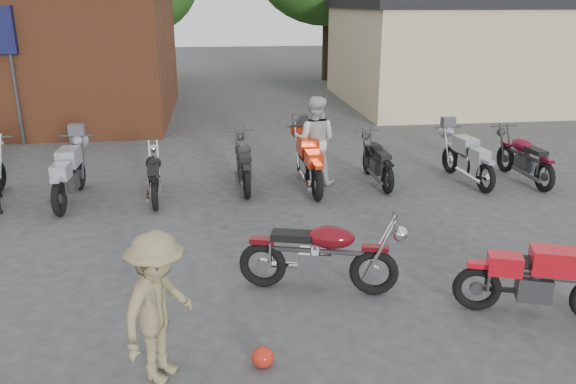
{
  "coord_description": "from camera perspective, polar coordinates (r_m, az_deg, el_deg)",
  "views": [
    {
      "loc": [
        -1.53,
        -5.75,
        3.67
      ],
      "look_at": [
        -0.46,
        2.35,
        0.9
      ],
      "focal_mm": 35.0,
      "sensor_mm": 36.0,
      "label": 1
    }
  ],
  "objects": [
    {
      "name": "ground",
      "position": [
        6.99,
        6.43,
        -13.06
      ],
      "size": [
        90.0,
        90.0,
        0.0
      ],
      "primitive_type": "plane",
      "color": "#323335"
    },
    {
      "name": "stucco_building",
      "position": [
        23.13,
        18.71,
        13.01
      ],
      "size": [
        10.0,
        8.0,
        3.5
      ],
      "primitive_type": "cube",
      "color": "tan",
      "rests_on": "ground"
    },
    {
      "name": "tree_1",
      "position": [
        27.97,
        -15.43,
        18.16
      ],
      "size": [
        5.92,
        5.92,
        7.4
      ],
      "primitive_type": null,
      "color": "#1B4312",
      "rests_on": "ground"
    },
    {
      "name": "vintage_motorcycle",
      "position": [
        7.39,
        3.38,
        -5.93
      ],
      "size": [
        2.15,
        1.21,
        1.18
      ],
      "primitive_type": null,
      "rotation": [
        0.0,
        0.0,
        -0.28
      ],
      "color": "#590B12",
      "rests_on": "ground"
    },
    {
      "name": "sportbike",
      "position": [
        7.47,
        24.34,
        -7.81
      ],
      "size": [
        1.97,
        1.21,
        1.09
      ],
      "primitive_type": null,
      "rotation": [
        0.0,
        0.0,
        -0.34
      ],
      "color": "red",
      "rests_on": "ground"
    },
    {
      "name": "helmet",
      "position": [
        6.18,
        -2.56,
        -16.4
      ],
      "size": [
        0.29,
        0.29,
        0.22
      ],
      "primitive_type": "ellipsoid",
      "rotation": [
        0.0,
        0.0,
        0.22
      ],
      "color": "#AD2012",
      "rests_on": "ground"
    },
    {
      "name": "person_light",
      "position": [
        11.77,
        2.74,
        5.25
      ],
      "size": [
        1.09,
        0.97,
        1.86
      ],
      "primitive_type": "imported",
      "rotation": [
        0.0,
        0.0,
        2.79
      ],
      "color": "#B5B5B0",
      "rests_on": "ground"
    },
    {
      "name": "person_tan",
      "position": [
        5.81,
        -13.02,
        -11.38
      ],
      "size": [
        1.03,
        1.19,
        1.6
      ],
      "primitive_type": "imported",
      "rotation": [
        0.0,
        0.0,
        1.04
      ],
      "color": "olive",
      "rests_on": "ground"
    },
    {
      "name": "row_bike_1",
      "position": [
        11.51,
        -21.4,
        2.0
      ],
      "size": [
        0.72,
        2.11,
        1.22
      ],
      "primitive_type": null,
      "rotation": [
        0.0,
        0.0,
        1.56
      ],
      "color": "#999AA7",
      "rests_on": "ground"
    },
    {
      "name": "row_bike_2",
      "position": [
        11.21,
        -13.45,
        1.91
      ],
      "size": [
        0.75,
        1.85,
        1.05
      ],
      "primitive_type": null,
      "rotation": [
        0.0,
        0.0,
        1.66
      ],
      "color": "black",
      "rests_on": "ground"
    },
    {
      "name": "row_bike_3",
      "position": [
        11.62,
        -4.53,
        3.22
      ],
      "size": [
        0.69,
        1.99,
        1.15
      ],
      "primitive_type": null,
      "rotation": [
        0.0,
        0.0,
        1.59
      ],
      "color": "black",
      "rests_on": "ground"
    },
    {
      "name": "row_bike_4",
      "position": [
        11.52,
        2.12,
        3.38
      ],
      "size": [
        0.79,
        2.18,
        1.25
      ],
      "primitive_type": null,
      "rotation": [
        0.0,
        0.0,
        1.61
      ],
      "color": "#B72D0F",
      "rests_on": "ground"
    },
    {
      "name": "row_bike_5",
      "position": [
        12.01,
        9.07,
        3.42
      ],
      "size": [
        0.66,
        1.89,
        1.09
      ],
      "primitive_type": null,
      "rotation": [
        0.0,
        0.0,
        1.59
      ],
      "color": "black",
      "rests_on": "ground"
    },
    {
      "name": "row_bike_6",
      "position": [
        12.52,
        17.74,
        3.5
      ],
      "size": [
        0.86,
        2.03,
        1.15
      ],
      "primitive_type": null,
      "rotation": [
        0.0,
        0.0,
        1.68
      ],
      "color": "#90959D",
      "rests_on": "ground"
    },
    {
      "name": "row_bike_7",
      "position": [
        13.02,
        22.88,
        3.5
      ],
      "size": [
        0.77,
        2.03,
        1.15
      ],
      "primitive_type": null,
      "rotation": [
        0.0,
        0.0,
        1.63
      ],
      "color": "#5A0B1D",
      "rests_on": "ground"
    }
  ]
}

